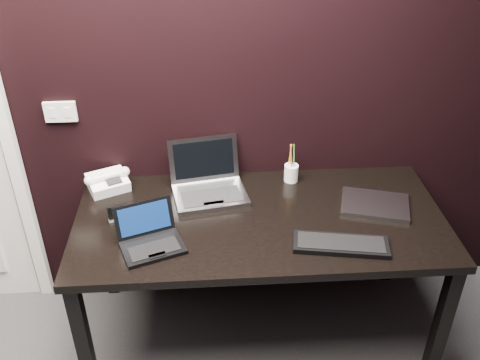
{
  "coord_description": "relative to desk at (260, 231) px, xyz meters",
  "views": [
    {
      "loc": [
        0.07,
        -0.57,
        2.21
      ],
      "look_at": [
        0.2,
        1.35,
        0.98
      ],
      "focal_mm": 40.0,
      "sensor_mm": 36.0,
      "label": 1
    }
  ],
  "objects": [
    {
      "name": "desk_phone",
      "position": [
        -0.73,
        0.29,
        0.12
      ],
      "size": [
        0.24,
        0.23,
        0.11
      ],
      "color": "white",
      "rests_on": "desk"
    },
    {
      "name": "mobile_phone",
      "position": [
        -0.67,
        0.01,
        0.11
      ],
      "size": [
        0.06,
        0.05,
        0.08
      ],
      "color": "black",
      "rests_on": "desk"
    },
    {
      "name": "silver_laptop",
      "position": [
        -0.23,
        0.22,
        0.12
      ],
      "size": [
        0.39,
        0.36,
        0.24
      ],
      "color": "#9A999E",
      "rests_on": "desk"
    },
    {
      "name": "wall_switch",
      "position": [
        -0.92,
        0.39,
        0.46
      ],
      "size": [
        0.15,
        0.02,
        0.1
      ],
      "color": "silver",
      "rests_on": "wall_back"
    },
    {
      "name": "wall_back",
      "position": [
        -0.3,
        0.4,
        0.64
      ],
      "size": [
        4.0,
        0.0,
        4.0
      ],
      "primitive_type": "plane",
      "rotation": [
        1.57,
        0.0,
        0.0
      ],
      "color": "black",
      "rests_on": "ground"
    },
    {
      "name": "pen_cup",
      "position": [
        0.19,
        0.3,
        0.13
      ],
      "size": [
        0.08,
        0.08,
        0.21
      ],
      "color": "white",
      "rests_on": "desk"
    },
    {
      "name": "ext_keyboard",
      "position": [
        0.32,
        -0.23,
        0.09
      ],
      "size": [
        0.42,
        0.2,
        0.03
      ],
      "color": "black",
      "rests_on": "desk"
    },
    {
      "name": "closed_laptop",
      "position": [
        0.55,
        0.05,
        0.09
      ],
      "size": [
        0.36,
        0.3,
        0.02
      ],
      "color": "#9F9FA5",
      "rests_on": "desk"
    },
    {
      "name": "netbook",
      "position": [
        -0.49,
        -0.17,
        0.11
      ],
      "size": [
        0.32,
        0.3,
        0.16
      ],
      "color": "black",
      "rests_on": "desk"
    },
    {
      "name": "desk",
      "position": [
        0.0,
        0.0,
        0.0
      ],
      "size": [
        1.7,
        0.8,
        0.74
      ],
      "color": "black",
      "rests_on": "ground"
    }
  ]
}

